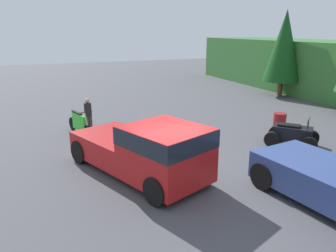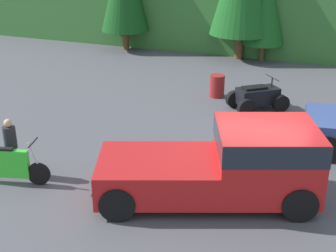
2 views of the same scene
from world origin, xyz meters
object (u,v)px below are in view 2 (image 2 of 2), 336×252
quad_atv (257,97)px  rider_person (11,145)px  pickup_truck_red (230,162)px  dirt_bike (6,166)px  steel_barrel (217,86)px

quad_atv → rider_person: size_ratio=1.43×
pickup_truck_red → quad_atv: size_ratio=2.43×
quad_atv → rider_person: rider_person is taller
dirt_bike → quad_atv: (4.93, 7.85, -0.03)m
dirt_bike → rider_person: size_ratio=1.41×
dirt_bike → pickup_truck_red: bearing=-1.6°
pickup_truck_red → quad_atv: 6.51m
rider_person → steel_barrel: 8.92m
pickup_truck_red → dirt_bike: (-5.56, -1.39, -0.49)m
pickup_truck_red → rider_person: bearing=168.1°
quad_atv → steel_barrel: bearing=113.8°
pickup_truck_red → rider_person: pickup_truck_red is taller
pickup_truck_red → dirt_bike: 5.75m
dirt_bike → steel_barrel: 9.27m
quad_atv → steel_barrel: size_ratio=2.62×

